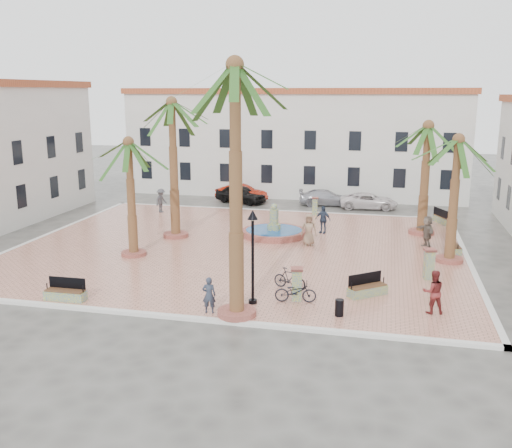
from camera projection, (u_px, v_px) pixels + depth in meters
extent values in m
plane|color=#56544F|center=(240.00, 249.00, 34.13)|extent=(120.00, 120.00, 0.00)
cube|color=tan|center=(240.00, 248.00, 34.11)|extent=(26.00, 22.00, 0.15)
cube|color=silver|center=(275.00, 211.00, 44.54)|extent=(26.30, 0.30, 0.16)
cube|color=silver|center=(173.00, 317.00, 23.67)|extent=(26.30, 0.30, 0.16)
cube|color=silver|center=(469.00, 262.00, 31.24)|extent=(0.30, 22.30, 0.16)
cube|color=silver|center=(46.00, 236.00, 36.98)|extent=(0.30, 22.30, 0.16)
cube|color=silver|center=(295.00, 144.00, 52.08)|extent=(30.00, 7.00, 9.00)
cube|color=#A94C2A|center=(296.00, 91.00, 51.00)|extent=(30.40, 7.40, 0.50)
cube|color=black|center=(147.00, 170.00, 52.19)|extent=(1.00, 0.12, 1.60)
cube|color=black|center=(186.00, 171.00, 51.36)|extent=(1.00, 0.12, 1.60)
cube|color=black|center=(225.00, 172.00, 50.54)|extent=(1.00, 0.12, 1.60)
cube|color=black|center=(267.00, 174.00, 49.71)|extent=(1.00, 0.12, 1.60)
cube|color=black|center=(309.00, 175.00, 48.88)|extent=(1.00, 0.12, 1.60)
cube|color=black|center=(354.00, 177.00, 48.06)|extent=(1.00, 0.12, 1.60)
cube|color=black|center=(399.00, 178.00, 47.23)|extent=(1.00, 0.12, 1.60)
cube|color=black|center=(447.00, 180.00, 46.40)|extent=(1.00, 0.12, 1.60)
cube|color=black|center=(145.00, 137.00, 51.51)|extent=(1.00, 0.12, 1.60)
cube|color=black|center=(185.00, 138.00, 50.68)|extent=(1.00, 0.12, 1.60)
cube|color=black|center=(225.00, 138.00, 49.86)|extent=(1.00, 0.12, 1.60)
cube|color=black|center=(267.00, 139.00, 49.03)|extent=(1.00, 0.12, 1.60)
cube|color=black|center=(310.00, 140.00, 48.20)|extent=(1.00, 0.12, 1.60)
cube|color=black|center=(355.00, 141.00, 47.37)|extent=(1.00, 0.12, 1.60)
cube|color=black|center=(401.00, 142.00, 46.55)|extent=(1.00, 0.12, 1.60)
cube|color=black|center=(450.00, 143.00, 45.72)|extent=(1.00, 0.12, 1.60)
cube|color=black|center=(509.00, 198.00, 38.59)|extent=(0.12, 1.00, 1.60)
cube|color=black|center=(500.00, 189.00, 42.12)|extent=(0.12, 1.00, 1.60)
cube|color=black|center=(504.00, 148.00, 41.44)|extent=(0.12, 1.00, 1.60)
cube|color=black|center=(21.00, 196.00, 39.06)|extent=(0.12, 1.00, 1.60)
cube|color=black|center=(54.00, 187.00, 42.85)|extent=(0.12, 1.00, 1.60)
cube|color=black|center=(81.00, 179.00, 46.65)|extent=(0.12, 1.00, 1.60)
cube|color=black|center=(17.00, 152.00, 38.38)|extent=(0.12, 1.00, 1.60)
cube|color=black|center=(51.00, 147.00, 42.17)|extent=(0.12, 1.00, 1.60)
cube|color=black|center=(79.00, 142.00, 45.96)|extent=(0.12, 1.00, 1.60)
cylinder|color=#A9564A|center=(274.00, 233.00, 36.65)|extent=(4.09, 4.09, 0.39)
cylinder|color=#194C8C|center=(274.00, 230.00, 36.61)|extent=(3.61, 3.61, 0.06)
cylinder|color=gray|center=(274.00, 230.00, 36.61)|extent=(0.88, 0.88, 0.78)
cylinder|color=gray|center=(274.00, 218.00, 36.43)|extent=(0.58, 0.58, 1.17)
sphere|color=gray|center=(274.00, 207.00, 36.26)|extent=(0.43, 0.43, 0.43)
cylinder|color=#A9564A|center=(176.00, 235.00, 36.44)|extent=(1.59, 1.59, 0.24)
cylinder|color=brown|center=(174.00, 169.00, 35.49)|extent=(0.52, 0.52, 8.21)
sphere|color=brown|center=(171.00, 102.00, 34.55)|extent=(0.70, 0.70, 0.70)
cylinder|color=#A9564A|center=(134.00, 253.00, 32.35)|extent=(1.41, 1.41, 0.21)
cylinder|color=brown|center=(131.00, 198.00, 31.62)|extent=(0.46, 0.46, 6.18)
sphere|color=brown|center=(128.00, 142.00, 30.92)|extent=(0.62, 0.62, 0.62)
cylinder|color=#A9564A|center=(237.00, 313.00, 23.63)|extent=(1.61, 1.61, 0.24)
cylinder|color=brown|center=(236.00, 193.00, 22.48)|extent=(0.52, 0.52, 9.81)
sphere|color=brown|center=(235.00, 65.00, 21.37)|extent=(0.70, 0.70, 0.70)
cylinder|color=#A9564A|center=(449.00, 259.00, 31.14)|extent=(1.48, 1.48, 0.22)
cylinder|color=brown|center=(454.00, 200.00, 30.38)|extent=(0.48, 0.48, 6.41)
sphere|color=brown|center=(459.00, 139.00, 29.65)|extent=(0.65, 0.65, 0.65)
cylinder|color=#A9564A|center=(421.00, 232.00, 37.20)|extent=(1.66, 1.66, 0.25)
cylinder|color=brown|center=(425.00, 179.00, 36.40)|extent=(0.54, 0.54, 6.73)
sphere|color=brown|center=(428.00, 126.00, 35.64)|extent=(0.73, 0.73, 0.73)
cube|color=gray|center=(65.00, 296.00, 25.35)|extent=(1.87, 0.59, 0.41)
cube|color=#56351E|center=(65.00, 290.00, 25.29)|extent=(1.77, 0.54, 0.06)
cube|color=black|center=(67.00, 283.00, 25.45)|extent=(1.76, 0.07, 0.52)
cylinder|color=black|center=(47.00, 286.00, 25.45)|extent=(0.05, 0.05, 0.31)
cylinder|color=black|center=(83.00, 289.00, 25.08)|extent=(0.05, 0.05, 0.31)
cube|color=gray|center=(367.00, 291.00, 25.90)|extent=(1.84, 1.65, 0.42)
cube|color=#56351E|center=(368.00, 286.00, 25.85)|extent=(1.72, 1.54, 0.06)
cube|color=black|center=(365.00, 279.00, 25.99)|extent=(1.42, 1.18, 0.53)
cylinder|color=black|center=(352.00, 286.00, 25.43)|extent=(0.05, 0.05, 0.32)
cylinder|color=black|center=(384.00, 281.00, 26.21)|extent=(0.05, 0.05, 0.32)
cube|color=gray|center=(454.00, 249.00, 33.01)|extent=(0.71, 1.71, 0.37)
cube|color=#56351E|center=(455.00, 245.00, 32.96)|extent=(0.65, 1.61, 0.06)
cube|color=black|center=(451.00, 241.00, 32.93)|extent=(0.24, 1.56, 0.46)
cylinder|color=black|center=(458.00, 247.00, 32.18)|extent=(0.05, 0.05, 0.28)
cylinder|color=black|center=(452.00, 240.00, 33.69)|extent=(0.05, 0.05, 0.28)
cube|color=gray|center=(443.00, 220.00, 40.11)|extent=(1.39, 2.06, 0.44)
cube|color=#56351E|center=(444.00, 217.00, 40.05)|extent=(1.29, 1.94, 0.07)
cube|color=black|center=(441.00, 213.00, 39.93)|extent=(0.84, 1.73, 0.55)
cylinder|color=black|center=(451.00, 218.00, 39.12)|extent=(0.05, 0.05, 0.33)
cylinder|color=black|center=(437.00, 212.00, 40.91)|extent=(0.05, 0.05, 0.33)
cylinder|color=black|center=(253.00, 301.00, 25.00)|extent=(0.37, 0.37, 0.17)
cylinder|color=black|center=(253.00, 260.00, 24.57)|extent=(0.12, 0.12, 3.72)
cone|color=black|center=(253.00, 215.00, 24.11)|extent=(0.46, 0.46, 0.41)
sphere|color=beige|center=(253.00, 218.00, 24.15)|extent=(0.25, 0.25, 0.25)
cylinder|color=black|center=(449.00, 236.00, 36.21)|extent=(0.35, 0.35, 0.16)
cylinder|color=black|center=(451.00, 209.00, 35.81)|extent=(0.12, 0.12, 3.50)
cone|color=black|center=(453.00, 179.00, 35.38)|extent=(0.43, 0.43, 0.39)
sphere|color=beige|center=(453.00, 182.00, 35.41)|extent=(0.23, 0.23, 0.23)
cube|color=gray|center=(297.00, 285.00, 25.21)|extent=(0.50, 0.50, 1.40)
cube|color=#A9564A|center=(297.00, 269.00, 25.03)|extent=(0.62, 0.62, 0.11)
cube|color=gray|center=(315.00, 207.00, 42.80)|extent=(0.40, 0.40, 1.23)
cube|color=#A9564A|center=(315.00, 198.00, 42.65)|extent=(0.50, 0.50, 0.09)
cube|color=gray|center=(429.00, 265.00, 28.07)|extent=(0.53, 0.53, 1.43)
cube|color=#A9564A|center=(430.00, 250.00, 27.90)|extent=(0.66, 0.66, 0.11)
cylinder|color=black|center=(339.00, 308.00, 23.53)|extent=(0.36, 0.36, 0.71)
imported|color=#2A3242|center=(209.00, 295.00, 23.74)|extent=(0.62, 0.46, 1.57)
imported|color=black|center=(296.00, 292.00, 25.03)|extent=(1.89, 0.90, 0.96)
imported|color=maroon|center=(433.00, 292.00, 23.70)|extent=(1.04, 0.89, 1.87)
imported|color=black|center=(290.00, 279.00, 26.70)|extent=(1.74, 1.00, 1.01)
imported|color=#8D7158|center=(309.00, 230.00, 34.21)|extent=(1.04, 0.78, 1.92)
imported|color=#2A374C|center=(323.00, 220.00, 37.21)|extent=(1.14, 0.74, 1.80)
imported|color=#444549|center=(161.00, 201.00, 43.59)|extent=(0.97, 1.32, 1.84)
imported|color=#665B50|center=(427.00, 231.00, 33.86)|extent=(1.25, 1.84, 1.90)
imported|color=black|center=(241.00, 194.00, 48.15)|extent=(4.78, 3.22, 1.51)
imported|color=#B1200D|center=(241.00, 193.00, 48.77)|extent=(4.59, 2.26, 1.45)
imported|color=#A3A2AB|center=(326.00, 198.00, 47.15)|extent=(4.61, 2.34, 1.28)
imported|color=silver|center=(369.00, 201.00, 45.74)|extent=(4.75, 2.53, 1.27)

